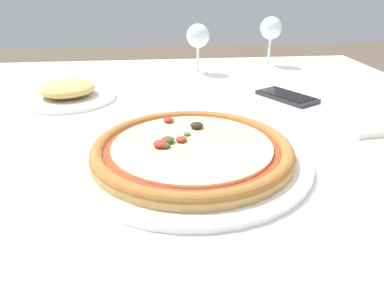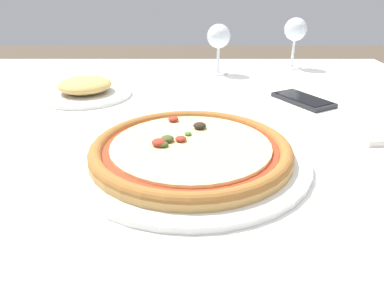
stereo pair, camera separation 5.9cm
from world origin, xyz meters
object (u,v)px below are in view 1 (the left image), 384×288
(wine_glass_far_left, at_px, (198,38))
(side_plate, at_px, (68,92))
(pizza_plate, at_px, (192,152))
(dining_table, at_px, (159,142))
(wine_glass_far_right, at_px, (271,30))
(cell_phone, at_px, (287,96))

(wine_glass_far_left, distance_m, side_plate, 0.42)
(side_plate, bearing_deg, pizza_plate, -53.61)
(dining_table, relative_size, wine_glass_far_left, 9.64)
(dining_table, distance_m, wine_glass_far_left, 0.40)
(wine_glass_far_right, distance_m, cell_phone, 0.37)
(dining_table, bearing_deg, wine_glass_far_right, 48.15)
(cell_phone, bearing_deg, pizza_plate, -130.74)
(pizza_plate, xyz_separation_m, wine_glass_far_left, (0.08, 0.58, 0.09))
(dining_table, height_order, pizza_plate, pizza_plate)
(side_plate, bearing_deg, cell_phone, -5.18)
(wine_glass_far_right, xyz_separation_m, cell_phone, (-0.06, -0.35, -0.11))
(dining_table, height_order, side_plate, side_plate)
(dining_table, bearing_deg, side_plate, 152.83)
(dining_table, height_order, cell_phone, cell_phone)
(dining_table, relative_size, side_plate, 6.27)
(wine_glass_far_left, xyz_separation_m, wine_glass_far_right, (0.24, 0.08, 0.01))
(pizza_plate, height_order, cell_phone, pizza_plate)
(cell_phone, bearing_deg, wine_glass_far_right, 80.52)
(pizza_plate, distance_m, cell_phone, 0.40)
(pizza_plate, distance_m, side_plate, 0.44)
(pizza_plate, xyz_separation_m, side_plate, (-0.26, 0.35, 0.00))
(pizza_plate, distance_m, wine_glass_far_left, 0.59)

